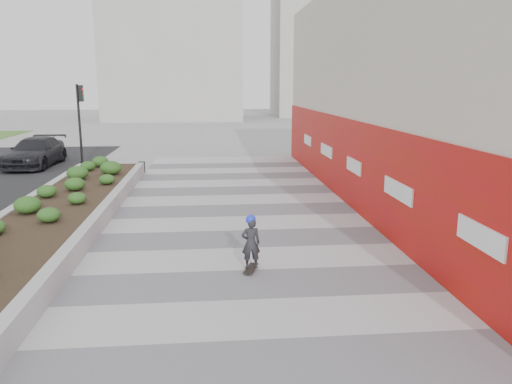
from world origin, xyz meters
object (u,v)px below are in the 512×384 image
traffic_signal_near (80,114)px  car_dark (35,152)px  planter (58,211)px  skateboarder (251,243)px

traffic_signal_near → car_dark: size_ratio=0.83×
car_dark → planter: bearing=-67.4°
traffic_signal_near → skateboarder: (7.24, -14.94, -2.08)m
planter → traffic_signal_near: 10.90m
skateboarder → planter: bearing=159.2°
traffic_signal_near → car_dark: bearing=158.6°
planter → traffic_signal_near: bearing=99.3°
planter → skateboarder: 7.09m
skateboarder → car_dark: 18.82m
traffic_signal_near → car_dark: (-2.68, 1.05, -2.02)m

